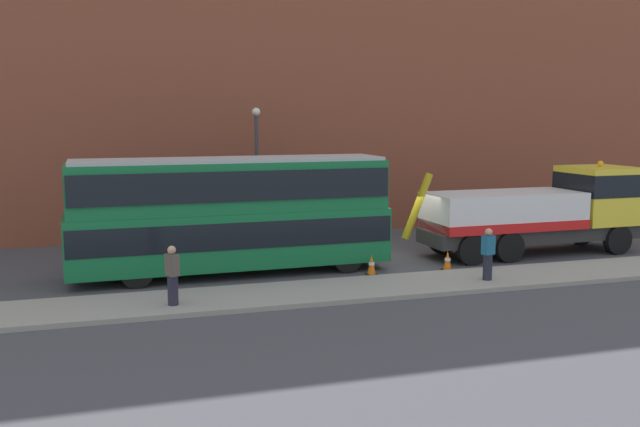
{
  "coord_description": "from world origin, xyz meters",
  "views": [
    {
      "loc": [
        -10.72,
        -24.52,
        5.49
      ],
      "look_at": [
        -3.29,
        -0.55,
        2.0
      ],
      "focal_mm": 39.59,
      "sensor_mm": 36.0,
      "label": 1
    }
  ],
  "objects_px": {
    "double_decker_bus": "(231,211)",
    "traffic_cone_midway": "(448,261)",
    "pedestrian_bystander": "(488,255)",
    "recovery_tow_truck": "(542,210)",
    "street_lamp": "(257,163)",
    "traffic_cone_near_bus": "(372,265)",
    "pedestrian_onlooker": "(172,276)"
  },
  "relations": [
    {
      "from": "recovery_tow_truck",
      "to": "pedestrian_bystander",
      "type": "distance_m",
      "value": 6.29
    },
    {
      "from": "pedestrian_onlooker",
      "to": "pedestrian_bystander",
      "type": "height_order",
      "value": "same"
    },
    {
      "from": "double_decker_bus",
      "to": "pedestrian_bystander",
      "type": "xyz_separation_m",
      "value": [
        7.72,
        -4.01,
        -1.25
      ]
    },
    {
      "from": "recovery_tow_truck",
      "to": "street_lamp",
      "type": "xyz_separation_m",
      "value": [
        -10.31,
        5.86,
        1.71
      ]
    },
    {
      "from": "traffic_cone_near_bus",
      "to": "traffic_cone_midway",
      "type": "height_order",
      "value": "same"
    },
    {
      "from": "double_decker_bus",
      "to": "pedestrian_bystander",
      "type": "relative_size",
      "value": 6.48
    },
    {
      "from": "traffic_cone_near_bus",
      "to": "street_lamp",
      "type": "relative_size",
      "value": 0.12
    },
    {
      "from": "double_decker_bus",
      "to": "pedestrian_onlooker",
      "type": "distance_m",
      "value": 4.94
    },
    {
      "from": "pedestrian_onlooker",
      "to": "street_lamp",
      "type": "distance_m",
      "value": 11.27
    },
    {
      "from": "pedestrian_onlooker",
      "to": "traffic_cone_near_bus",
      "type": "relative_size",
      "value": 2.38
    },
    {
      "from": "pedestrian_onlooker",
      "to": "traffic_cone_near_bus",
      "type": "height_order",
      "value": "pedestrian_onlooker"
    },
    {
      "from": "double_decker_bus",
      "to": "pedestrian_onlooker",
      "type": "xyz_separation_m",
      "value": [
        -2.43,
        -4.11,
        -1.25
      ]
    },
    {
      "from": "recovery_tow_truck",
      "to": "pedestrian_onlooker",
      "type": "relative_size",
      "value": 5.94
    },
    {
      "from": "recovery_tow_truck",
      "to": "traffic_cone_near_bus",
      "type": "height_order",
      "value": "recovery_tow_truck"
    },
    {
      "from": "recovery_tow_truck",
      "to": "double_decker_bus",
      "type": "xyz_separation_m",
      "value": [
        -12.49,
        -0.01,
        0.47
      ]
    },
    {
      "from": "double_decker_bus",
      "to": "traffic_cone_midway",
      "type": "xyz_separation_m",
      "value": [
        7.46,
        -1.74,
        -1.89
      ]
    },
    {
      "from": "pedestrian_bystander",
      "to": "traffic_cone_midway",
      "type": "height_order",
      "value": "pedestrian_bystander"
    },
    {
      "from": "pedestrian_onlooker",
      "to": "pedestrian_bystander",
      "type": "bearing_deg",
      "value": -24.15
    },
    {
      "from": "pedestrian_bystander",
      "to": "pedestrian_onlooker",
      "type": "bearing_deg",
      "value": 73.66
    },
    {
      "from": "pedestrian_bystander",
      "to": "street_lamp",
      "type": "xyz_separation_m",
      "value": [
        -5.54,
        9.88,
        2.49
      ]
    },
    {
      "from": "traffic_cone_near_bus",
      "to": "traffic_cone_midway",
      "type": "bearing_deg",
      "value": -2.26
    },
    {
      "from": "traffic_cone_near_bus",
      "to": "traffic_cone_midway",
      "type": "relative_size",
      "value": 1.0
    },
    {
      "from": "double_decker_bus",
      "to": "traffic_cone_midway",
      "type": "height_order",
      "value": "double_decker_bus"
    },
    {
      "from": "traffic_cone_midway",
      "to": "street_lamp",
      "type": "distance_m",
      "value": 9.77
    },
    {
      "from": "traffic_cone_near_bus",
      "to": "traffic_cone_midway",
      "type": "distance_m",
      "value": 2.87
    },
    {
      "from": "pedestrian_bystander",
      "to": "street_lamp",
      "type": "relative_size",
      "value": 0.29
    },
    {
      "from": "traffic_cone_midway",
      "to": "street_lamp",
      "type": "xyz_separation_m",
      "value": [
        -5.28,
        7.61,
        3.13
      ]
    },
    {
      "from": "double_decker_bus",
      "to": "pedestrian_bystander",
      "type": "bearing_deg",
      "value": -28.51
    },
    {
      "from": "pedestrian_bystander",
      "to": "street_lamp",
      "type": "height_order",
      "value": "street_lamp"
    },
    {
      "from": "recovery_tow_truck",
      "to": "double_decker_bus",
      "type": "relative_size",
      "value": 0.92
    },
    {
      "from": "pedestrian_onlooker",
      "to": "street_lamp",
      "type": "relative_size",
      "value": 0.29
    },
    {
      "from": "recovery_tow_truck",
      "to": "traffic_cone_midway",
      "type": "height_order",
      "value": "recovery_tow_truck"
    }
  ]
}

